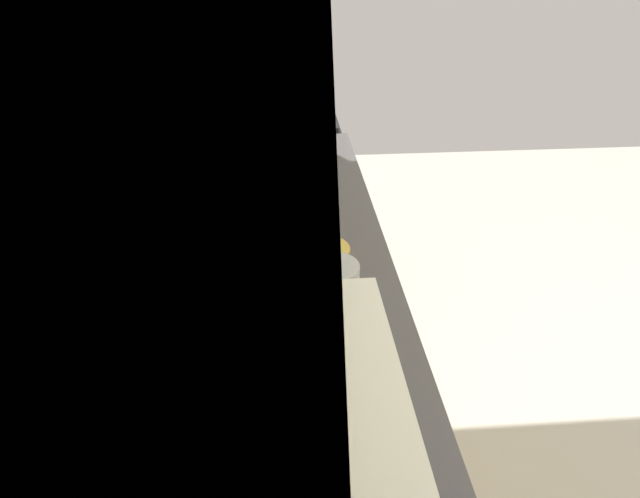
{
  "coord_description": "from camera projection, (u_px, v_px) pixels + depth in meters",
  "views": [
    {
      "loc": [
        -1.13,
        1.33,
        1.83
      ],
      "look_at": [
        -0.16,
        1.25,
        1.26
      ],
      "focal_mm": 33.65,
      "sensor_mm": 36.0,
      "label": 1
    }
  ],
  "objects": [
    {
      "name": "bowl",
      "position": [
        322.0,
        253.0,
        1.76
      ],
      "size": [
        0.17,
        0.17,
        0.04
      ],
      "color": "gold",
      "rests_on": "counter_run"
    },
    {
      "name": "microwave",
      "position": [
        282.0,
        455.0,
        0.95
      ],
      "size": [
        0.52,
        0.38,
        0.32
      ],
      "color": "white",
      "rests_on": "counter_run"
    },
    {
      "name": "kettle",
      "position": [
        331.0,
        290.0,
        1.5
      ],
      "size": [
        0.19,
        0.14,
        0.17
      ],
      "color": "#B7BABF",
      "rests_on": "counter_run"
    },
    {
      "name": "wall_back",
      "position": [
        101.0,
        207.0,
        1.23
      ],
      "size": [
        4.52,
        0.12,
        2.58
      ],
      "primitive_type": "cube",
      "color": "beige",
      "rests_on": "ground_plane"
    },
    {
      "name": "oven_range",
      "position": [
        277.0,
        195.0,
        3.2
      ],
      "size": [
        0.61,
        0.62,
        1.09
      ],
      "color": "black",
      "rests_on": "ground_plane"
    }
  ]
}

